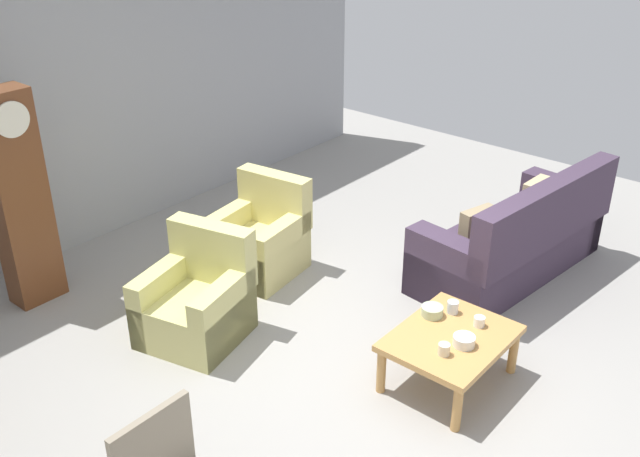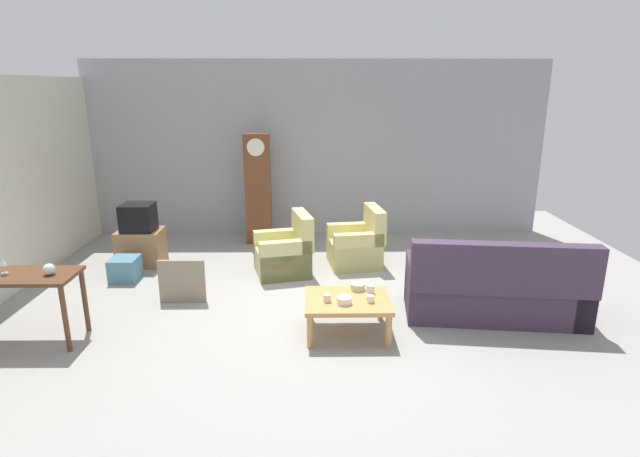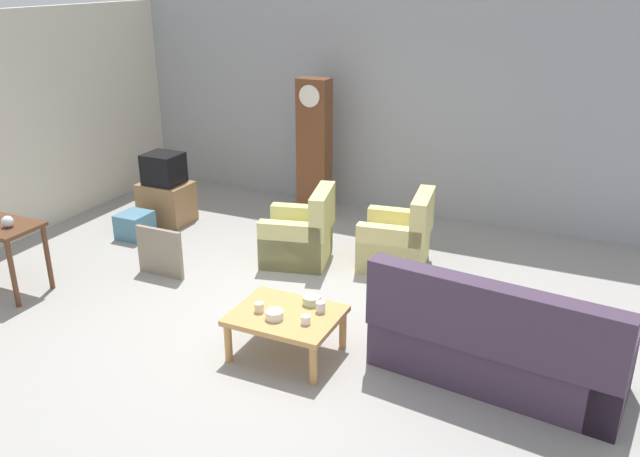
{
  "view_description": "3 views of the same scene",
  "coord_description": "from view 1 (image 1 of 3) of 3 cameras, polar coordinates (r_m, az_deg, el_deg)",
  "views": [
    {
      "loc": [
        -3.7,
        -2.67,
        3.59
      ],
      "look_at": [
        0.52,
        0.87,
        0.77
      ],
      "focal_mm": 40.63,
      "sensor_mm": 36.0,
      "label": 1
    },
    {
      "loc": [
        -0.05,
        -5.79,
        2.74
      ],
      "look_at": [
        0.02,
        0.45,
        0.96
      ],
      "focal_mm": 28.18,
      "sensor_mm": 36.0,
      "label": 2
    },
    {
      "loc": [
        2.79,
        -5.19,
        3.32
      ],
      "look_at": [
        0.1,
        0.65,
        0.77
      ],
      "focal_mm": 36.78,
      "sensor_mm": 36.0,
      "label": 3
    }
  ],
  "objects": [
    {
      "name": "garage_door_wall",
      "position": [
        7.55,
        -19.06,
        10.36
      ],
      "size": [
        8.4,
        0.16,
        3.2
      ],
      "primitive_type": "cube",
      "color": "#9EA0A5",
      "rests_on": "ground_plane"
    },
    {
      "name": "coffee_table_wood",
      "position": [
        5.57,
        10.24,
        -8.8
      ],
      "size": [
        0.96,
        0.76,
        0.42
      ],
      "color": "tan",
      "rests_on": "ground_plane"
    },
    {
      "name": "cup_blue_rimmed",
      "position": [
        5.77,
        10.41,
        -6.11
      ],
      "size": [
        0.09,
        0.09,
        0.1
      ],
      "primitive_type": "cylinder",
      "color": "silver",
      "rests_on": "coffee_table_wood"
    },
    {
      "name": "bowl_shallow_green",
      "position": [
        5.71,
        8.82,
        -6.44
      ],
      "size": [
        0.17,
        0.17,
        0.08
      ],
      "primitive_type": "cylinder",
      "color": "#B2C69E",
      "rests_on": "coffee_table_wood"
    },
    {
      "name": "grandfather_clock",
      "position": [
        6.73,
        -22.58,
        2.12
      ],
      "size": [
        0.44,
        0.3,
        1.95
      ],
      "color": "brown",
      "rests_on": "ground_plane"
    },
    {
      "name": "cup_cream_tall",
      "position": [
        5.31,
        9.74,
        -9.36
      ],
      "size": [
        0.09,
        0.09,
        0.09
      ],
      "primitive_type": "cylinder",
      "color": "beige",
      "rests_on": "coffee_table_wood"
    },
    {
      "name": "bowl_white_stacked",
      "position": [
        5.43,
        11.27,
        -8.67
      ],
      "size": [
        0.16,
        0.16,
        0.08
      ],
      "primitive_type": "cylinder",
      "color": "white",
      "rests_on": "coffee_table_wood"
    },
    {
      "name": "cup_white_porcelain",
      "position": [
        5.66,
        12.43,
        -7.16
      ],
      "size": [
        0.09,
        0.09,
        0.08
      ],
      "primitive_type": "cylinder",
      "color": "white",
      "rests_on": "coffee_table_wood"
    },
    {
      "name": "couch_floral",
      "position": [
        7.12,
        15.08,
        -0.95
      ],
      "size": [
        2.19,
        1.12,
        1.04
      ],
      "color": "#423347",
      "rests_on": "ground_plane"
    },
    {
      "name": "framed_picture_leaning",
      "position": [
        4.85,
        -13.0,
        -16.69
      ],
      "size": [
        0.6,
        0.05,
        0.58
      ],
      "primitive_type": "cube",
      "color": "gray",
      "rests_on": "ground_plane"
    },
    {
      "name": "ground_plane",
      "position": [
        5.81,
        3.33,
        -11.13
      ],
      "size": [
        10.4,
        10.4,
        0.0
      ],
      "primitive_type": "plane",
      "color": "#999691"
    },
    {
      "name": "armchair_olive_far",
      "position": [
        6.99,
        -4.79,
        -1.03
      ],
      "size": [
        0.89,
        0.86,
        0.92
      ],
      "color": "#D7CC7D",
      "rests_on": "ground_plane"
    },
    {
      "name": "armchair_olive_near",
      "position": [
        6.11,
        -9.66,
        -5.84
      ],
      "size": [
        0.95,
        0.93,
        0.92
      ],
      "color": "#CCC67A",
      "rests_on": "ground_plane"
    }
  ]
}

